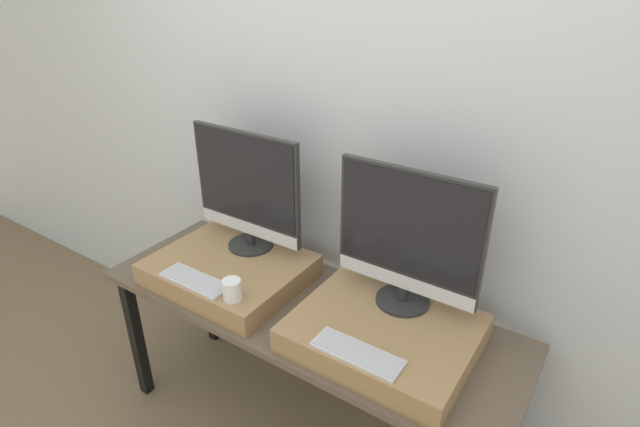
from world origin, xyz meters
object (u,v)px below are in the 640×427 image
(monitor_right, at_px, (408,237))
(keyboard_right, at_px, (357,353))
(monitor_left, at_px, (247,189))
(keyboard_left, at_px, (195,280))
(mug, at_px, (232,290))

(monitor_right, relative_size, keyboard_right, 1.78)
(monitor_left, xyz_separation_m, keyboard_right, (0.75, -0.34, -0.27))
(monitor_left, distance_m, keyboard_right, 0.87)
(monitor_left, bearing_deg, monitor_right, 0.00)
(monitor_left, relative_size, keyboard_left, 1.78)
(keyboard_left, relative_size, mug, 3.65)
(monitor_right, bearing_deg, mug, -147.86)
(monitor_left, xyz_separation_m, keyboard_left, (-0.00, -0.34, -0.27))
(keyboard_left, distance_m, mug, 0.21)
(mug, bearing_deg, keyboard_left, 180.00)
(mug, distance_m, monitor_right, 0.69)
(mug, xyz_separation_m, monitor_right, (0.55, 0.34, 0.24))
(monitor_left, relative_size, keyboard_right, 1.78)
(mug, bearing_deg, monitor_left, 120.89)
(keyboard_left, height_order, mug, mug)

